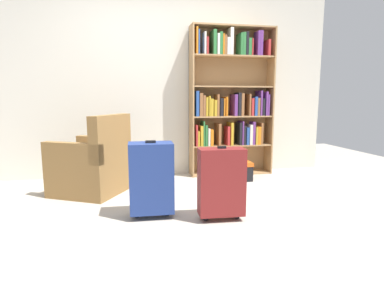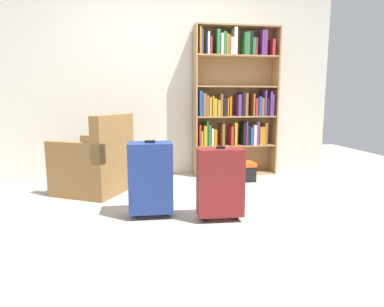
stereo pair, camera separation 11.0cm
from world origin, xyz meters
The scene contains 8 objects.
ground_plane centered at (0.00, 0.00, 0.00)m, with size 8.30×8.30×0.00m, color #B2A899.
back_wall centered at (0.00, 1.73, 1.30)m, with size 4.74×0.10×2.60m, color beige.
bookshelf centered at (0.91, 1.54, 1.07)m, with size 1.17×0.28×2.04m.
armchair centered at (-0.93, 0.89, 0.32)m, with size 0.95×0.95×0.90m.
mug centered at (-0.32, 0.78, 0.05)m, with size 0.12×0.08×0.10m.
storage_box centered at (0.85, 1.12, 0.13)m, with size 0.44×0.26×0.25m.
suitcase_dark_red centered at (0.26, -0.23, 0.35)m, with size 0.41×0.22×0.67m.
suitcase_navy_blue centered at (-0.34, -0.03, 0.37)m, with size 0.40×0.27×0.71m.
Camera 1 is at (-0.57, -2.98, 1.08)m, focal length 31.20 mm.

